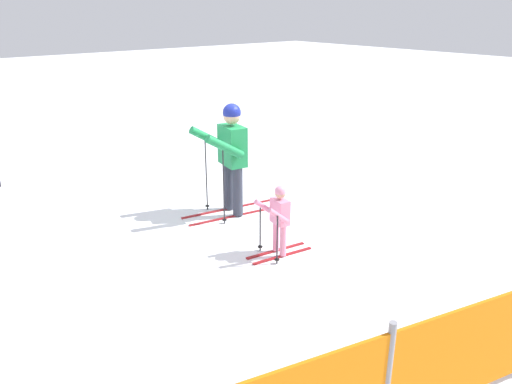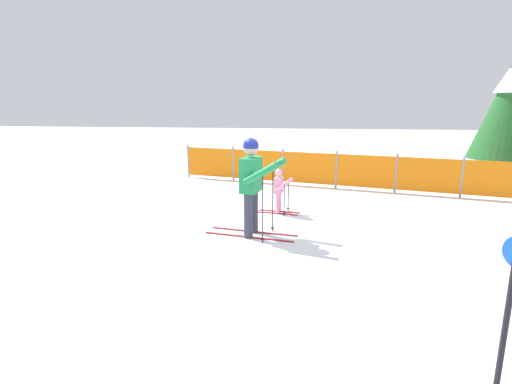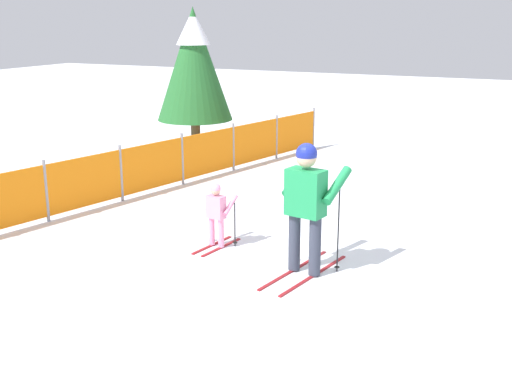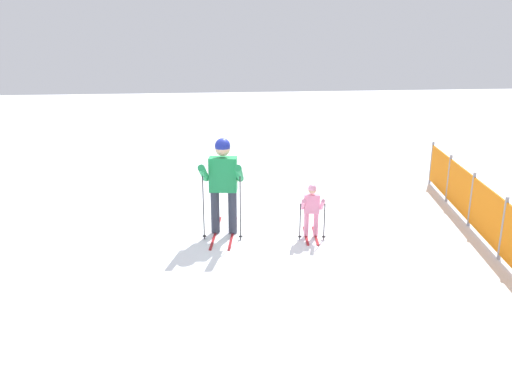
% 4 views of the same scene
% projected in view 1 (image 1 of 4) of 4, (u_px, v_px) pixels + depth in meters
% --- Properties ---
extents(ground_plane, '(60.00, 60.00, 0.00)m').
position_uv_depth(ground_plane, '(236.00, 216.00, 8.10)').
color(ground_plane, white).
extents(skier_adult, '(1.75, 0.86, 1.81)m').
position_uv_depth(skier_adult, '(231.00, 149.00, 7.87)').
color(skier_adult, maroon).
rests_on(skier_adult, ground_plane).
extents(skier_child, '(0.96, 0.50, 1.00)m').
position_uv_depth(skier_child, '(279.00, 216.00, 6.68)').
color(skier_child, maroon).
rests_on(skier_child, ground_plane).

